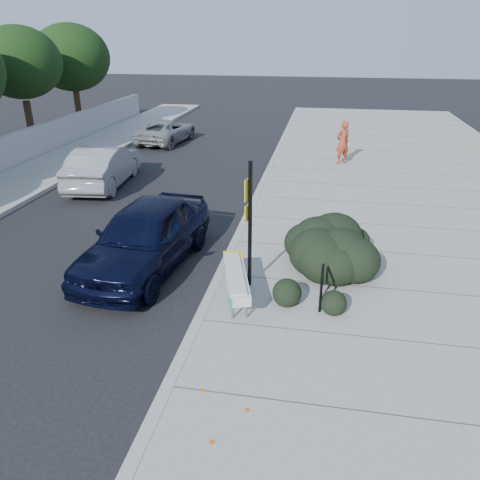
% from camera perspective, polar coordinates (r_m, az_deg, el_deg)
% --- Properties ---
extents(ground, '(120.00, 120.00, 0.00)m').
position_cam_1_polar(ground, '(9.83, -5.07, -10.37)').
color(ground, black).
rests_on(ground, ground).
extents(sidewalk_near, '(11.20, 50.00, 0.15)m').
position_cam_1_polar(sidewalk_near, '(14.30, 22.81, -0.42)').
color(sidewalk_near, gray).
rests_on(sidewalk_near, ground).
extents(curb_near, '(0.22, 50.00, 0.17)m').
position_cam_1_polar(curb_near, '(14.09, 0.14, 1.26)').
color(curb_near, '#9E9E99').
rests_on(curb_near, ground).
extents(curb_far, '(0.22, 50.00, 0.17)m').
position_cam_1_polar(curb_far, '(17.29, -26.99, 2.94)').
color(curb_far, '#9E9E99').
rests_on(curb_far, ground).
extents(tree_far_e, '(4.00, 4.00, 5.90)m').
position_cam_1_polar(tree_far_e, '(26.37, -25.31, 18.94)').
color(tree_far_e, '#332114').
rests_on(tree_far_e, ground).
extents(tree_far_f, '(4.40, 4.40, 6.07)m').
position_cam_1_polar(tree_far_f, '(30.63, -19.88, 20.17)').
color(tree_far_f, '#332114').
rests_on(tree_far_f, ground).
extents(bench, '(0.99, 2.20, 0.65)m').
position_cam_1_polar(bench, '(10.19, -0.50, -4.53)').
color(bench, gray).
rests_on(bench, sidewalk_near).
extents(bike_rack, '(0.07, 0.59, 0.86)m').
position_cam_1_polar(bike_rack, '(10.07, 9.93, -5.27)').
color(bike_rack, black).
rests_on(bike_rack, sidewalk_near).
extents(sign_post, '(0.14, 0.34, 2.94)m').
position_cam_1_polar(sign_post, '(10.24, 1.15, 2.63)').
color(sign_post, black).
rests_on(sign_post, sidewalk_near).
extents(hedge, '(2.84, 4.00, 1.36)m').
position_cam_1_polar(hedge, '(11.32, 10.61, -0.99)').
color(hedge, black).
rests_on(hedge, sidewalk_near).
extents(sedan_navy, '(2.51, 5.15, 1.69)m').
position_cam_1_polar(sedan_navy, '(11.97, -11.47, 0.45)').
color(sedan_navy, black).
rests_on(sedan_navy, ground).
extents(wagon_silver, '(2.13, 4.88, 1.56)m').
position_cam_1_polar(wagon_silver, '(19.16, -16.30, 8.68)').
color(wagon_silver, '#97989C').
rests_on(wagon_silver, ground).
extents(suv_silver, '(2.53, 4.67, 1.24)m').
position_cam_1_polar(suv_silver, '(26.38, -9.02, 12.98)').
color(suv_silver, gray).
rests_on(suv_silver, ground).
extents(pedestrian, '(0.82, 0.77, 1.88)m').
position_cam_1_polar(pedestrian, '(21.53, 12.40, 11.54)').
color(pedestrian, '#A03823').
rests_on(pedestrian, sidewalk_near).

